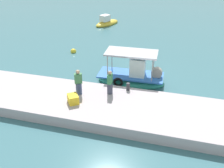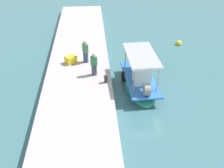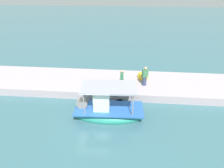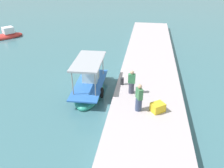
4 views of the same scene
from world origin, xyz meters
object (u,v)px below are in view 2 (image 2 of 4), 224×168
(fisherman_near_bollard, at_px, (85,52))
(mooring_bollard, at_px, (106,79))
(fisherman_by_crate, at_px, (94,65))
(main_fishing_boat, at_px, (140,82))
(cargo_crate, at_px, (71,59))
(marker_buoy, at_px, (179,43))

(fisherman_near_bollard, xyz_separation_m, mooring_bollard, (2.99, 1.32, -0.52))
(fisherman_near_bollard, distance_m, fisherman_by_crate, 2.02)
(fisherman_by_crate, bearing_deg, mooring_bollard, 34.94)
(main_fishing_boat, relative_size, cargo_crate, 6.87)
(main_fishing_boat, distance_m, fisherman_near_bollard, 4.69)
(fisherman_near_bollard, height_order, cargo_crate, fisherman_near_bollard)
(fisherman_near_bollard, bearing_deg, main_fishing_boat, 52.45)
(cargo_crate, xyz_separation_m, marker_buoy, (-4.05, 9.50, -0.85))
(mooring_bollard, bearing_deg, cargo_crate, -140.31)
(fisherman_near_bollard, bearing_deg, fisherman_by_crate, 16.83)
(fisherman_by_crate, bearing_deg, marker_buoy, 127.21)
(mooring_bollard, bearing_deg, main_fishing_boat, 94.91)
(cargo_crate, bearing_deg, marker_buoy, 113.07)
(main_fishing_boat, xyz_separation_m, marker_buoy, (-6.79, 4.75, -0.39))
(marker_buoy, bearing_deg, fisherman_near_bollard, -64.55)
(main_fishing_boat, distance_m, marker_buoy, 8.29)
(fisherman_by_crate, height_order, marker_buoy, fisherman_by_crate)
(main_fishing_boat, relative_size, fisherman_by_crate, 3.15)
(fisherman_near_bollard, height_order, mooring_bollard, fisherman_near_bollard)
(mooring_bollard, bearing_deg, fisherman_near_bollard, -156.13)
(fisherman_by_crate, xyz_separation_m, mooring_bollard, (1.06, 0.74, -0.48))
(fisherman_by_crate, distance_m, mooring_bollard, 1.38)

